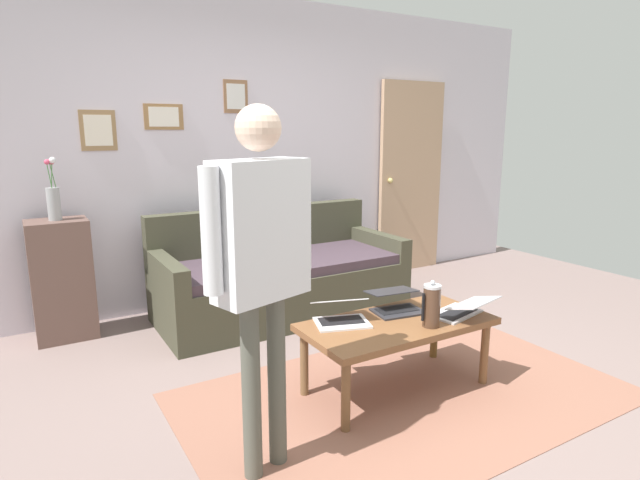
{
  "coord_description": "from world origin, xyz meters",
  "views": [
    {
      "loc": [
        1.75,
        2.29,
        1.56
      ],
      "look_at": [
        -0.06,
        -0.75,
        0.8
      ],
      "focal_mm": 29.22,
      "sensor_mm": 36.0,
      "label": 1
    }
  ],
  "objects_px": {
    "couch": "(280,279)",
    "side_shelf": "(62,280)",
    "interior_door": "(411,178)",
    "laptop_left": "(341,315)",
    "person_standing": "(261,247)",
    "flower_vase": "(53,199)",
    "french_press": "(432,306)",
    "laptop_center": "(396,304)",
    "coffee_table": "(397,329)",
    "laptop_right": "(461,310)"
  },
  "relations": [
    {
      "from": "couch",
      "to": "side_shelf",
      "type": "relative_size",
      "value": 2.27
    },
    {
      "from": "interior_door",
      "to": "couch",
      "type": "bearing_deg",
      "value": 16.38
    },
    {
      "from": "laptop_left",
      "to": "side_shelf",
      "type": "bearing_deg",
      "value": -52.73
    },
    {
      "from": "couch",
      "to": "laptop_left",
      "type": "height_order",
      "value": "couch"
    },
    {
      "from": "side_shelf",
      "to": "person_standing",
      "type": "distance_m",
      "value": 2.38
    },
    {
      "from": "couch",
      "to": "person_standing",
      "type": "relative_size",
      "value": 1.24
    },
    {
      "from": "side_shelf",
      "to": "flower_vase",
      "type": "bearing_deg",
      "value": 140.67
    },
    {
      "from": "interior_door",
      "to": "person_standing",
      "type": "xyz_separation_m",
      "value": [
        2.88,
        2.41,
        0.04
      ]
    },
    {
      "from": "couch",
      "to": "flower_vase",
      "type": "bearing_deg",
      "value": -11.9
    },
    {
      "from": "interior_door",
      "to": "couch",
      "type": "xyz_separation_m",
      "value": [
        1.88,
        0.55,
        -0.72
      ]
    },
    {
      "from": "interior_door",
      "to": "side_shelf",
      "type": "distance_m",
      "value": 3.57
    },
    {
      "from": "french_press",
      "to": "person_standing",
      "type": "bearing_deg",
      "value": 6.33
    },
    {
      "from": "laptop_center",
      "to": "french_press",
      "type": "distance_m",
      "value": 0.32
    },
    {
      "from": "coffee_table",
      "to": "person_standing",
      "type": "bearing_deg",
      "value": 16.06
    },
    {
      "from": "interior_door",
      "to": "coffee_table",
      "type": "distance_m",
      "value": 2.91
    },
    {
      "from": "couch",
      "to": "laptop_left",
      "type": "relative_size",
      "value": 5.35
    },
    {
      "from": "couch",
      "to": "laptop_right",
      "type": "height_order",
      "value": "couch"
    },
    {
      "from": "side_shelf",
      "to": "flower_vase",
      "type": "height_order",
      "value": "flower_vase"
    },
    {
      "from": "french_press",
      "to": "side_shelf",
      "type": "bearing_deg",
      "value": -49.96
    },
    {
      "from": "side_shelf",
      "to": "person_standing",
      "type": "bearing_deg",
      "value": 106.16
    },
    {
      "from": "side_shelf",
      "to": "person_standing",
      "type": "relative_size",
      "value": 0.55
    },
    {
      "from": "laptop_left",
      "to": "french_press",
      "type": "bearing_deg",
      "value": 141.89
    },
    {
      "from": "laptop_left",
      "to": "laptop_right",
      "type": "distance_m",
      "value": 0.74
    },
    {
      "from": "interior_door",
      "to": "laptop_left",
      "type": "relative_size",
      "value": 5.32
    },
    {
      "from": "coffee_table",
      "to": "interior_door",
      "type": "bearing_deg",
      "value": -131.51
    },
    {
      "from": "side_shelf",
      "to": "interior_door",
      "type": "bearing_deg",
      "value": -176.65
    },
    {
      "from": "laptop_left",
      "to": "flower_vase",
      "type": "bearing_deg",
      "value": -52.74
    },
    {
      "from": "laptop_left",
      "to": "person_standing",
      "type": "xyz_separation_m",
      "value": [
        0.7,
        0.45,
        0.58
      ]
    },
    {
      "from": "interior_door",
      "to": "coffee_table",
      "type": "xyz_separation_m",
      "value": [
        1.88,
        2.12,
        -0.63
      ]
    },
    {
      "from": "coffee_table",
      "to": "couch",
      "type": "bearing_deg",
      "value": -89.99
    },
    {
      "from": "french_press",
      "to": "interior_door",
      "type": "bearing_deg",
      "value": -127.71
    },
    {
      "from": "laptop_right",
      "to": "laptop_left",
      "type": "bearing_deg",
      "value": -22.88
    },
    {
      "from": "laptop_left",
      "to": "french_press",
      "type": "height_order",
      "value": "french_press"
    },
    {
      "from": "laptop_center",
      "to": "french_press",
      "type": "bearing_deg",
      "value": 91.66
    },
    {
      "from": "laptop_center",
      "to": "person_standing",
      "type": "relative_size",
      "value": 0.21
    },
    {
      "from": "flower_vase",
      "to": "person_standing",
      "type": "relative_size",
      "value": 0.28
    },
    {
      "from": "person_standing",
      "to": "laptop_right",
      "type": "bearing_deg",
      "value": -173.6
    },
    {
      "from": "laptop_left",
      "to": "person_standing",
      "type": "bearing_deg",
      "value": 32.43
    },
    {
      "from": "person_standing",
      "to": "laptop_center",
      "type": "bearing_deg",
      "value": -158.5
    },
    {
      "from": "laptop_right",
      "to": "french_press",
      "type": "xyz_separation_m",
      "value": [
        0.28,
        0.03,
        0.08
      ]
    },
    {
      "from": "flower_vase",
      "to": "couch",
      "type": "bearing_deg",
      "value": 168.1
    },
    {
      "from": "laptop_left",
      "to": "french_press",
      "type": "distance_m",
      "value": 0.53
    },
    {
      "from": "coffee_table",
      "to": "side_shelf",
      "type": "relative_size",
      "value": 1.26
    },
    {
      "from": "couch",
      "to": "flower_vase",
      "type": "height_order",
      "value": "flower_vase"
    },
    {
      "from": "laptop_center",
      "to": "interior_door",
      "type": "bearing_deg",
      "value": -131.96
    },
    {
      "from": "french_press",
      "to": "person_standing",
      "type": "relative_size",
      "value": 0.17
    },
    {
      "from": "coffee_table",
      "to": "french_press",
      "type": "xyz_separation_m",
      "value": [
        -0.11,
        0.17,
        0.18
      ]
    },
    {
      "from": "interior_door",
      "to": "person_standing",
      "type": "bearing_deg",
      "value": 39.94
    },
    {
      "from": "couch",
      "to": "interior_door",
      "type": "bearing_deg",
      "value": -163.62
    },
    {
      "from": "laptop_center",
      "to": "side_shelf",
      "type": "bearing_deg",
      "value": -45.5
    }
  ]
}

